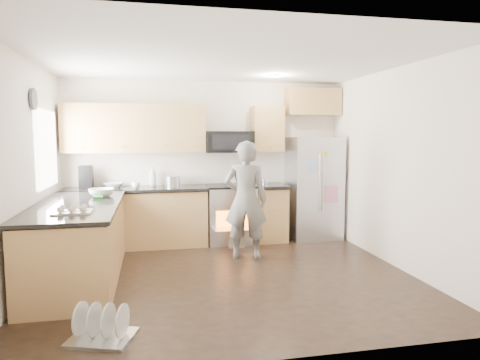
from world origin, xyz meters
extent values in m
plane|color=black|center=(0.00, 0.00, 0.00)|extent=(4.50, 4.50, 0.00)
cube|color=white|center=(0.00, 2.00, 1.30)|extent=(4.50, 0.04, 2.60)
cube|color=white|center=(0.00, -2.00, 1.30)|extent=(4.50, 0.04, 2.60)
cube|color=white|center=(-2.25, 0.00, 1.30)|extent=(0.04, 4.00, 2.60)
cube|color=white|center=(2.25, 0.00, 1.30)|extent=(0.04, 4.00, 2.60)
cube|color=white|center=(0.00, 0.00, 2.60)|extent=(4.50, 4.00, 0.04)
cube|color=white|center=(-2.23, 1.00, 1.55)|extent=(0.04, 1.00, 1.00)
cylinder|color=#FFEDCC|center=(0.90, 1.10, 2.58)|extent=(0.14, 0.14, 0.02)
cylinder|color=#474754|center=(-2.22, 0.45, 2.15)|extent=(0.03, 0.26, 0.26)
cube|color=#A06F40|center=(-1.12, 1.70, 0.43)|extent=(2.15, 0.60, 0.87)
cube|color=black|center=(-1.12, 1.69, 0.91)|extent=(2.19, 0.64, 0.04)
cube|color=#A06F40|center=(1.00, 1.70, 0.43)|extent=(0.50, 0.60, 0.87)
cube|color=black|center=(1.00, 1.69, 0.91)|extent=(0.54, 0.64, 0.04)
cube|color=#A06F40|center=(-1.12, 1.83, 1.83)|extent=(2.16, 0.33, 0.74)
cube|color=#A06F40|center=(1.00, 1.83, 1.83)|extent=(0.50, 0.33, 0.74)
cube|color=#A06F40|center=(1.78, 1.83, 2.28)|extent=(0.90, 0.33, 0.44)
imported|color=silver|center=(-1.47, 1.81, 0.96)|extent=(0.30, 0.30, 0.07)
imported|color=silver|center=(-0.87, 1.86, 1.08)|extent=(0.12, 0.12, 0.31)
imported|color=silver|center=(-1.12, 1.60, 0.97)|extent=(0.13, 0.13, 0.10)
cylinder|color=#B7B7BC|center=(-0.57, 1.76, 1.01)|extent=(0.24, 0.24, 0.16)
cube|color=black|center=(-1.85, 1.69, 1.10)|extent=(0.19, 0.23, 0.35)
cylinder|color=#B7B7BC|center=(0.95, 1.80, 0.96)|extent=(0.10, 0.10, 0.08)
cube|color=#A06F40|center=(-1.75, 0.25, 0.43)|extent=(0.90, 2.30, 0.87)
cube|color=black|center=(-1.75, 0.25, 0.91)|extent=(0.96, 2.36, 0.04)
imported|color=silver|center=(-1.54, 0.82, 0.98)|extent=(0.32, 0.32, 0.10)
cube|color=green|center=(-1.55, 0.60, 0.94)|extent=(0.11, 0.08, 0.03)
cube|color=#B7B7BC|center=(-1.69, -0.38, 0.97)|extent=(0.38, 0.29, 0.08)
cube|color=#B7B7BC|center=(0.35, 1.68, 0.45)|extent=(0.76, 0.62, 0.90)
cube|color=black|center=(0.35, 1.68, 0.92)|extent=(0.76, 0.60, 0.03)
cube|color=orange|center=(0.35, 1.36, 0.40)|extent=(0.56, 0.02, 0.34)
cube|color=#B7B7BC|center=(0.35, 1.20, 0.32)|extent=(0.70, 0.34, 0.03)
cube|color=beige|center=(0.35, 1.15, 0.18)|extent=(0.24, 0.03, 0.28)
cube|color=black|center=(0.35, 1.80, 1.62)|extent=(0.76, 0.40, 0.34)
cube|color=#B7B7BC|center=(1.77, 1.70, 0.85)|extent=(0.85, 0.67, 1.69)
cylinder|color=#B7B7BC|center=(1.74, 1.37, 0.97)|extent=(0.02, 0.02, 0.92)
cylinder|color=#B7B7BC|center=(1.80, 1.37, 0.97)|extent=(0.02, 0.02, 0.92)
cube|color=pink|center=(1.95, 1.37, 0.78)|extent=(0.22, 0.01, 0.28)
cube|color=#9BBEF8|center=(1.60, 1.37, 1.24)|extent=(0.17, 0.01, 0.20)
imported|color=gray|center=(0.39, 0.74, 0.83)|extent=(0.69, 0.55, 1.65)
cube|color=#B7B7BC|center=(-1.32, -1.38, 0.02)|extent=(0.62, 0.55, 0.03)
cylinder|color=silver|center=(-1.49, -1.32, 0.17)|extent=(0.11, 0.28, 0.29)
cylinder|color=silver|center=(-1.38, -1.36, 0.17)|extent=(0.11, 0.28, 0.29)
cylinder|color=silver|center=(-1.26, -1.40, 0.17)|extent=(0.11, 0.28, 0.29)
cylinder|color=silver|center=(-1.14, -1.44, 0.17)|extent=(0.11, 0.28, 0.29)
camera|label=1|loc=(-0.87, -5.01, 1.73)|focal=32.00mm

